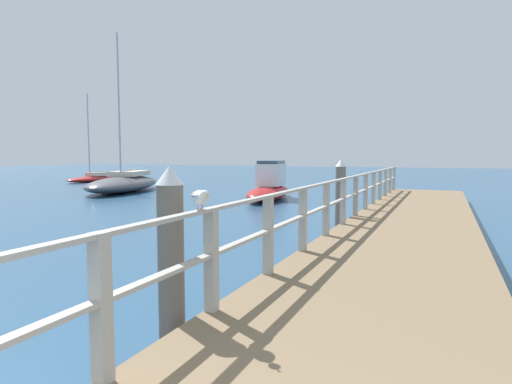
{
  "coord_description": "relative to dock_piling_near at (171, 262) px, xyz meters",
  "views": [
    {
      "loc": [
        0.77,
        0.14,
        2.16
      ],
      "look_at": [
        -4.04,
        10.83,
        1.14
      ],
      "focal_mm": 29.55,
      "sensor_mm": 36.0,
      "label": 1
    }
  ],
  "objects": [
    {
      "name": "boat_0",
      "position": [
        -5.26,
        15.49,
        -0.41
      ],
      "size": [
        2.5,
        5.58,
        1.9
      ],
      "rotation": [
        0.0,
        0.0,
        0.16
      ],
      "color": "red",
      "rests_on": "ground_plane"
    },
    {
      "name": "boat_2",
      "position": [
        -14.91,
        16.07,
        -0.53
      ],
      "size": [
        5.38,
        8.61,
        9.14
      ],
      "rotation": [
        0.0,
        0.0,
        3.48
      ],
      "color": "#4C4C51",
      "rests_on": "ground_plane"
    },
    {
      "name": "pier_railing",
      "position": [
        0.38,
        7.26,
        0.14
      ],
      "size": [
        0.12,
        20.55,
        1.12
      ],
      "color": "#B2ADA3",
      "rests_on": "pier_deck"
    },
    {
      "name": "seagull_foreground",
      "position": [
        0.39,
        -0.03,
        0.71
      ],
      "size": [
        0.38,
        0.36,
        0.21
      ],
      "rotation": [
        0.0,
        0.0,
        3.97
      ],
      "color": "white",
      "rests_on": "pier_railing"
    },
    {
      "name": "pier_deck",
      "position": [
        1.84,
        7.26,
        -0.79
      ],
      "size": [
        3.08,
        22.03,
        0.5
      ],
      "primitive_type": "cube",
      "color": "#846B4C",
      "rests_on": "ground_plane"
    },
    {
      "name": "boat_4",
      "position": [
        -23.73,
        22.3,
        -0.71
      ],
      "size": [
        1.78,
        5.18,
        7.07
      ],
      "rotation": [
        0.0,
        0.0,
        3.17
      ],
      "color": "red",
      "rests_on": "ground_plane"
    },
    {
      "name": "dock_piling_far",
      "position": [
        0.0,
        7.84,
        0.0
      ],
      "size": [
        0.29,
        0.29,
        2.06
      ],
      "color": "#6B6056",
      "rests_on": "ground_plane"
    },
    {
      "name": "dock_piling_near",
      "position": [
        0.0,
        0.0,
        0.0
      ],
      "size": [
        0.29,
        0.29,
        2.06
      ],
      "color": "#6B6056",
      "rests_on": "ground_plane"
    }
  ]
}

